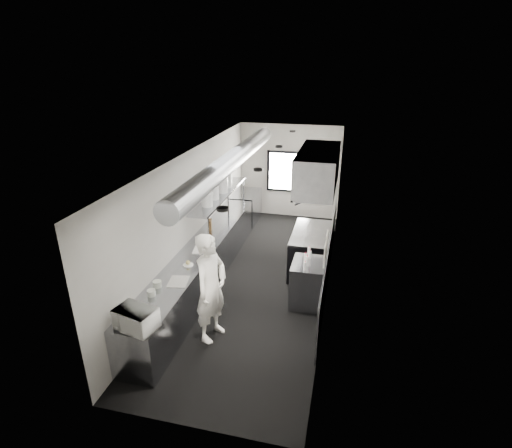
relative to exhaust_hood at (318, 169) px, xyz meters
The scene contains 35 objects.
floor 2.72m from the exhaust_hood, 147.45° to the right, with size 3.00×8.00×0.01m, color black.
ceiling 1.36m from the exhaust_hood, 147.45° to the right, with size 3.00×8.00×0.01m, color beige.
wall_back 3.62m from the exhaust_hood, 108.38° to the left, with size 3.00×0.02×2.80m, color #B0AEA7.
wall_front 4.93m from the exhaust_hood, 103.13° to the right, with size 3.00×0.02×2.80m, color #B0AEA7.
wall_left 2.87m from the exhaust_hood, 164.91° to the right, with size 0.02×8.00×2.80m, color #B0AEA7.
wall_right 1.28m from the exhaust_hood, 60.05° to the right, with size 0.02×8.00×2.80m, color #B0AEA7.
wall_cladding 1.92m from the exhaust_hood, 46.22° to the right, with size 0.03×5.50×1.10m, color gray.
hvac_duct 1.83m from the exhaust_hood, behind, with size 0.40×0.40×6.40m, color gray.
service_window 3.58m from the exhaust_hood, 108.57° to the left, with size 1.36×0.05×1.25m.
exhaust_hood is the anchor object (origin of this frame).
prep_counter 3.20m from the exhaust_hood, 151.89° to the right, with size 0.70×6.00×0.90m, color gray.
pass_shelf 2.46m from the exhaust_hood, behind, with size 0.45×3.00×0.68m.
range 1.92m from the exhaust_hood, behind, with size 0.88×1.60×0.94m.
bottle_station 2.39m from the exhaust_hood, 87.82° to the right, with size 0.65×0.80×0.90m, color gray.
far_work_table 3.88m from the exhaust_hood, 131.94° to the left, with size 0.70×1.20×0.90m, color gray.
notice_sheet_a 2.09m from the exhaust_hood, 78.88° to the right, with size 0.02×0.28×0.38m, color silver.
notice_sheet_b 2.43m from the exhaust_hood, 80.58° to the right, with size 0.02×0.28×0.38m, color silver.
line_cook 3.47m from the exhaust_hood, 117.23° to the right, with size 0.71×0.47×1.96m, color white.
microwave 4.74m from the exhaust_hood, 118.62° to the right, with size 0.54×0.41×0.33m, color white.
deli_tub_a 4.20m from the exhaust_hood, 127.03° to the right, with size 0.14×0.14×0.10m, color beige.
deli_tub_b 4.01m from the exhaust_hood, 129.96° to the right, with size 0.15×0.15×0.11m, color beige.
newspaper 3.70m from the exhaust_hood, 128.85° to the right, with size 0.33×0.41×0.01m, color silver.
small_plate 3.33m from the exhaust_hood, 137.13° to the right, with size 0.20×0.20×0.02m, color silver.
pastry 3.31m from the exhaust_hood, 137.13° to the right, with size 0.08×0.08×0.08m, color #D7C371.
cutting_board 2.90m from the exhaust_hood, 149.46° to the right, with size 0.40×0.53×0.02m, color silver.
knife_block 2.76m from the exhaust_hood, behind, with size 0.10×0.21×0.23m, color brown.
plate_stack_a 2.46m from the exhaust_hood, 166.46° to the right, with size 0.25×0.25×0.29m, color silver.
plate_stack_b 2.40m from the exhaust_hood, behind, with size 0.22×0.22×0.29m, color silver.
plate_stack_c 2.40m from the exhaust_hood, 168.84° to the left, with size 0.26×0.26×0.37m, color silver.
plate_stack_d 2.52m from the exhaust_hood, 159.11° to the left, with size 0.24×0.24×0.37m, color silver.
squeeze_bottle_a 2.20m from the exhaust_hood, 89.92° to the right, with size 0.06×0.06×0.17m, color silver.
squeeze_bottle_b 2.06m from the exhaust_hood, 89.20° to the right, with size 0.07×0.07×0.20m, color silver.
squeeze_bottle_c 1.96m from the exhaust_hood, 91.29° to the right, with size 0.06×0.06×0.18m, color silver.
squeeze_bottle_d 1.85m from the exhaust_hood, 88.06° to the right, with size 0.06×0.06×0.17m, color silver.
squeeze_bottle_e 1.76m from the exhaust_hood, 89.68° to the right, with size 0.06×0.06×0.17m, color silver.
Camera 1 is at (1.73, -7.57, 4.57)m, focal length 28.02 mm.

